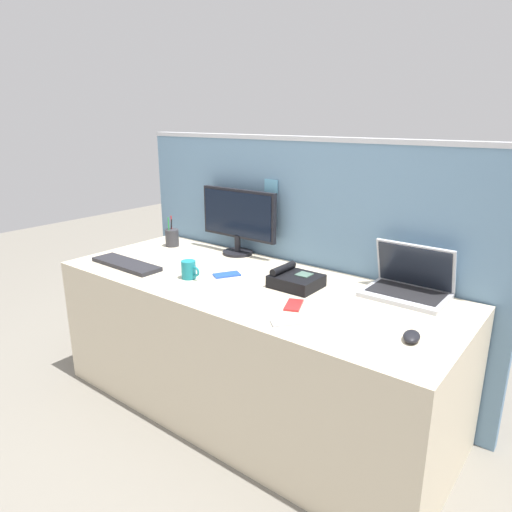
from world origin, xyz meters
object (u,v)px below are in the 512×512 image
object	(u,v)px
desktop_monitor	(238,218)
cell_phone_red_case	(294,305)
keyboard_main	(126,264)
cell_phone_silver_slab	(289,322)
desk_phone	(295,280)
laptop	(409,283)
cell_phone_blue_case	(227,275)
computer_mouse_right_hand	(412,336)
coffee_mug	(189,270)
pen_cup	(172,237)

from	to	relation	value
desktop_monitor	cell_phone_red_case	world-z (taller)	desktop_monitor
keyboard_main	cell_phone_silver_slab	world-z (taller)	keyboard_main
desk_phone	cell_phone_silver_slab	bearing A→B (deg)	-60.07
laptop	cell_phone_red_case	distance (m)	0.55
desk_phone	keyboard_main	size ratio (longest dim) A/B	0.49
laptop	desk_phone	distance (m)	0.52
desktop_monitor	cell_phone_blue_case	xyz separation A→B (m)	(0.21, -0.34, -0.21)
computer_mouse_right_hand	coffee_mug	world-z (taller)	coffee_mug
pen_cup	coffee_mug	world-z (taller)	pen_cup
cell_phone_blue_case	coffee_mug	xyz separation A→B (m)	(-0.12, -0.15, 0.04)
desktop_monitor	pen_cup	size ratio (longest dim) A/B	2.71
pen_cup	coffee_mug	size ratio (longest dim) A/B	1.73
cell_phone_red_case	coffee_mug	xyz separation A→B (m)	(-0.61, -0.03, 0.04)
desktop_monitor	cell_phone_blue_case	world-z (taller)	desktop_monitor
computer_mouse_right_hand	desktop_monitor	bearing A→B (deg)	145.59
desk_phone	keyboard_main	world-z (taller)	desk_phone
computer_mouse_right_hand	cell_phone_silver_slab	bearing A→B (deg)	-174.08
keyboard_main	cell_phone_blue_case	world-z (taller)	keyboard_main
cell_phone_red_case	cell_phone_blue_case	world-z (taller)	same
pen_cup	cell_phone_blue_case	distance (m)	0.68
cell_phone_red_case	coffee_mug	size ratio (longest dim) A/B	1.14
desktop_monitor	cell_phone_blue_case	bearing A→B (deg)	-58.65
laptop	cell_phone_silver_slab	world-z (taller)	laptop
desktop_monitor	cell_phone_red_case	distance (m)	0.86
desk_phone	pen_cup	bearing A→B (deg)	172.46
keyboard_main	computer_mouse_right_hand	xyz separation A→B (m)	(1.53, 0.09, 0.01)
desk_phone	keyboard_main	xyz separation A→B (m)	(-0.90, -0.30, -0.02)
computer_mouse_right_hand	cell_phone_red_case	world-z (taller)	computer_mouse_right_hand
laptop	computer_mouse_right_hand	distance (m)	0.47
computer_mouse_right_hand	desk_phone	bearing A→B (deg)	148.84
keyboard_main	computer_mouse_right_hand	world-z (taller)	computer_mouse_right_hand
cell_phone_silver_slab	coffee_mug	bearing A→B (deg)	-149.45
desk_phone	computer_mouse_right_hand	bearing A→B (deg)	-17.91
desktop_monitor	cell_phone_silver_slab	xyz separation A→B (m)	(0.78, -0.62, -0.21)
desk_phone	computer_mouse_right_hand	world-z (taller)	desk_phone
pen_cup	cell_phone_red_case	world-z (taller)	pen_cup
cell_phone_silver_slab	coffee_mug	distance (m)	0.70
computer_mouse_right_hand	cell_phone_blue_case	size ratio (longest dim) A/B	0.75
desktop_monitor	computer_mouse_right_hand	xyz separation A→B (m)	(1.21, -0.47, -0.20)
laptop	computer_mouse_right_hand	bearing A→B (deg)	-68.07
laptop	desk_phone	world-z (taller)	laptop
laptop	keyboard_main	distance (m)	1.46
computer_mouse_right_hand	pen_cup	xyz separation A→B (m)	(-1.64, 0.34, 0.04)
pen_cup	cell_phone_silver_slab	bearing A→B (deg)	-22.04
desktop_monitor	keyboard_main	world-z (taller)	desktop_monitor
keyboard_main	pen_cup	xyz separation A→B (m)	(-0.11, 0.43, 0.04)
laptop	pen_cup	xyz separation A→B (m)	(-1.47, -0.09, -0.00)
desk_phone	keyboard_main	distance (m)	0.95
desk_phone	pen_cup	world-z (taller)	pen_cup
keyboard_main	cell_phone_red_case	world-z (taller)	keyboard_main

